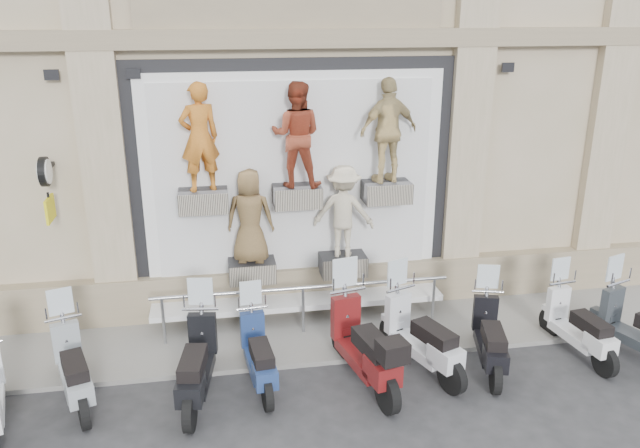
% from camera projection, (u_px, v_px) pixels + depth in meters
% --- Properties ---
extents(ground, '(90.00, 90.00, 0.00)m').
position_uv_depth(ground, '(324.00, 405.00, 8.81)').
color(ground, '#2B2B2E').
rests_on(ground, ground).
extents(sidewalk, '(16.00, 2.20, 0.08)m').
position_uv_depth(sidewalk, '(303.00, 331.00, 10.75)').
color(sidewalk, gray).
rests_on(sidewalk, ground).
extents(shop_vitrine, '(5.60, 0.88, 4.30)m').
position_uv_depth(shop_vitrine, '(301.00, 187.00, 10.58)').
color(shop_vitrine, black).
rests_on(shop_vitrine, ground).
extents(guard_rail, '(5.06, 0.10, 0.93)m').
position_uv_depth(guard_rail, '(303.00, 311.00, 10.52)').
color(guard_rail, '#9EA0A5').
rests_on(guard_rail, ground).
extents(clock_sign_bracket, '(0.10, 0.80, 1.02)m').
position_uv_depth(clock_sign_bracket, '(46.00, 181.00, 9.56)').
color(clock_sign_bracket, black).
rests_on(clock_sign_bracket, ground).
extents(scooter_c, '(1.11, 1.93, 1.51)m').
position_uv_depth(scooter_c, '(71.00, 355.00, 8.65)').
color(scooter_c, gray).
rests_on(scooter_c, ground).
extents(scooter_d, '(0.85, 2.03, 1.60)m').
position_uv_depth(scooter_d, '(196.00, 349.00, 8.71)').
color(scooter_d, black).
rests_on(scooter_d, ground).
extents(scooter_e, '(0.68, 1.80, 1.43)m').
position_uv_depth(scooter_e, '(258.00, 342.00, 9.07)').
color(scooter_e, navy).
rests_on(scooter_e, ground).
extents(scooter_f, '(1.05, 2.23, 1.74)m').
position_uv_depth(scooter_f, '(364.00, 330.00, 9.06)').
color(scooter_f, '#5D0F10').
rests_on(scooter_f, ground).
extents(scooter_g, '(1.24, 2.06, 1.61)m').
position_uv_depth(scooter_g, '(422.00, 323.00, 9.42)').
color(scooter_g, silver).
rests_on(scooter_g, ground).
extents(scooter_h, '(0.99, 1.90, 1.48)m').
position_uv_depth(scooter_h, '(491.00, 325.00, 9.49)').
color(scooter_h, black).
rests_on(scooter_h, ground).
extents(scooter_i, '(0.75, 1.85, 1.46)m').
position_uv_depth(scooter_i, '(580.00, 314.00, 9.86)').
color(scooter_i, silver).
rests_on(scooter_i, ground).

